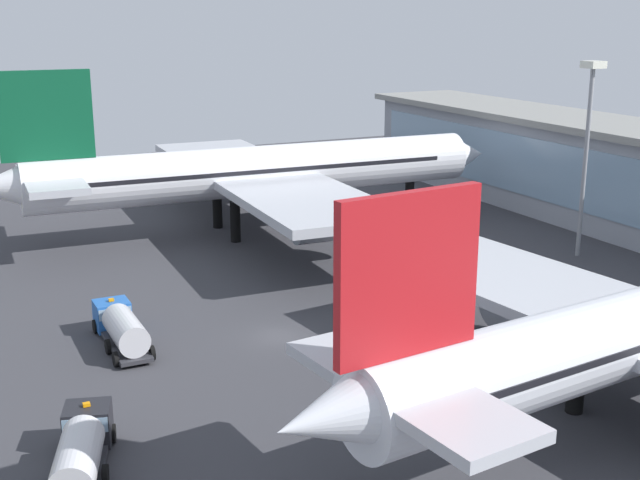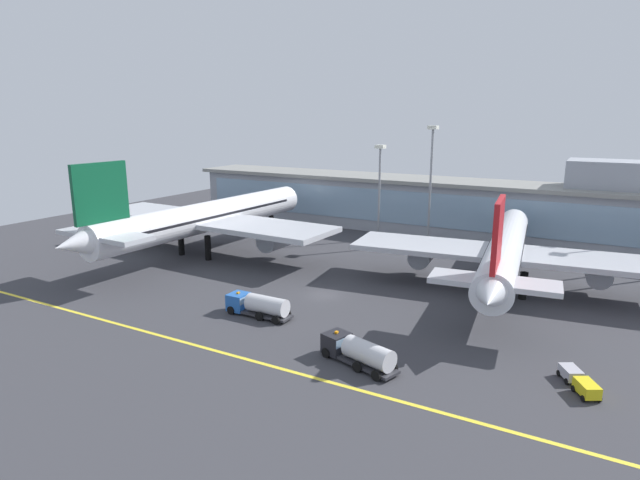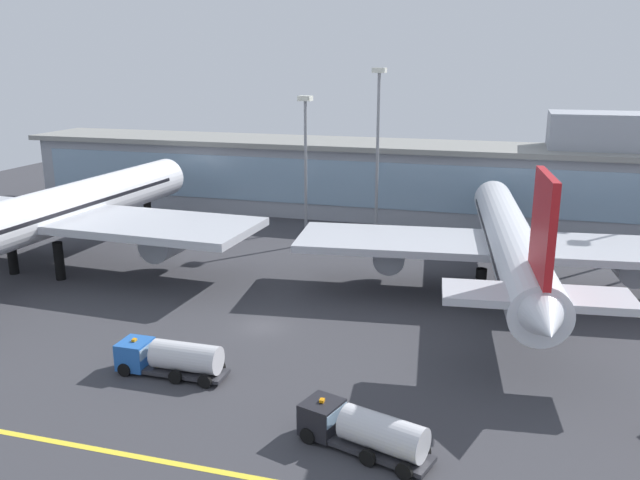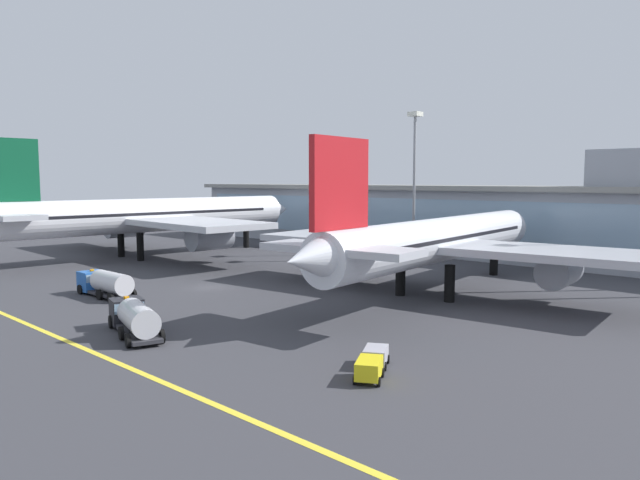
{
  "view_description": "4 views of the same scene",
  "coord_description": "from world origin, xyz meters",
  "px_view_note": "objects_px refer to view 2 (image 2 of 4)",
  "views": [
    {
      "loc": [
        55.08,
        -23.19,
        24.11
      ],
      "look_at": [
        -8.05,
        7.45,
        4.84
      ],
      "focal_mm": 46.72,
      "sensor_mm": 36.0,
      "label": 1
    },
    {
      "loc": [
        34.81,
        -63.15,
        25.3
      ],
      "look_at": [
        -7.94,
        13.11,
        4.58
      ],
      "focal_mm": 29.54,
      "sensor_mm": 36.0,
      "label": 2
    },
    {
      "loc": [
        21.38,
        -53.93,
        24.41
      ],
      "look_at": [
        3.62,
        7.23,
        6.92
      ],
      "focal_mm": 36.84,
      "sensor_mm": 36.0,
      "label": 3
    },
    {
      "loc": [
        57.95,
        -41.67,
        12.76
      ],
      "look_at": [
        7.54,
        11.34,
        5.39
      ],
      "focal_mm": 33.46,
      "sensor_mm": 36.0,
      "label": 4
    }
  ],
  "objects_px": {
    "airliner_near_right": "(505,251)",
    "apron_light_mast_west": "(380,177)",
    "airliner_near_left": "(207,218)",
    "baggage_tug_near": "(579,381)",
    "apron_light_mast_centre": "(431,168)",
    "fuel_tanker_truck": "(257,305)",
    "service_truck_far": "(357,350)"
  },
  "relations": [
    {
      "from": "service_truck_far",
      "to": "baggage_tug_near",
      "type": "bearing_deg",
      "value": -147.47
    },
    {
      "from": "airliner_near_left",
      "to": "apron_light_mast_centre",
      "type": "height_order",
      "value": "apron_light_mast_centre"
    },
    {
      "from": "apron_light_mast_west",
      "to": "fuel_tanker_truck",
      "type": "bearing_deg",
      "value": -86.04
    },
    {
      "from": "service_truck_far",
      "to": "apron_light_mast_centre",
      "type": "height_order",
      "value": "apron_light_mast_centre"
    },
    {
      "from": "fuel_tanker_truck",
      "to": "apron_light_mast_centre",
      "type": "distance_m",
      "value": 51.11
    },
    {
      "from": "airliner_near_left",
      "to": "apron_light_mast_west",
      "type": "bearing_deg",
      "value": -39.89
    },
    {
      "from": "fuel_tanker_truck",
      "to": "apron_light_mast_west",
      "type": "bearing_deg",
      "value": -86.09
    },
    {
      "from": "airliner_near_left",
      "to": "service_truck_far",
      "type": "relative_size",
      "value": 6.44
    },
    {
      "from": "fuel_tanker_truck",
      "to": "baggage_tug_near",
      "type": "bearing_deg",
      "value": 179.41
    },
    {
      "from": "fuel_tanker_truck",
      "to": "service_truck_far",
      "type": "bearing_deg",
      "value": 160.58
    },
    {
      "from": "airliner_near_right",
      "to": "apron_light_mast_west",
      "type": "xyz_separation_m",
      "value": [
        -29.03,
        21.18,
        7.21
      ]
    },
    {
      "from": "airliner_near_left",
      "to": "baggage_tug_near",
      "type": "bearing_deg",
      "value": -106.39
    },
    {
      "from": "airliner_near_right",
      "to": "service_truck_far",
      "type": "xyz_separation_m",
      "value": [
        -8.62,
        -32.3,
        -4.46
      ]
    },
    {
      "from": "airliner_near_left",
      "to": "baggage_tug_near",
      "type": "relative_size",
      "value": 10.77
    },
    {
      "from": "airliner_near_left",
      "to": "apron_light_mast_west",
      "type": "xyz_separation_m",
      "value": [
        23.54,
        25.98,
        6.39
      ]
    },
    {
      "from": "baggage_tug_near",
      "to": "apron_light_mast_west",
      "type": "distance_m",
      "value": 64.22
    },
    {
      "from": "airliner_near_left",
      "to": "fuel_tanker_truck",
      "type": "distance_m",
      "value": 34.77
    },
    {
      "from": "airliner_near_left",
      "to": "service_truck_far",
      "type": "bearing_deg",
      "value": -119.75
    },
    {
      "from": "baggage_tug_near",
      "to": "apron_light_mast_centre",
      "type": "bearing_deg",
      "value": -178.23
    },
    {
      "from": "apron_light_mast_west",
      "to": "apron_light_mast_centre",
      "type": "bearing_deg",
      "value": 6.85
    },
    {
      "from": "airliner_near_left",
      "to": "airliner_near_right",
      "type": "distance_m",
      "value": 52.8
    },
    {
      "from": "baggage_tug_near",
      "to": "service_truck_far",
      "type": "xyz_separation_m",
      "value": [
        -20.63,
        -5.66,
        0.72
      ]
    },
    {
      "from": "fuel_tanker_truck",
      "to": "airliner_near_left",
      "type": "bearing_deg",
      "value": -38.73
    },
    {
      "from": "baggage_tug_near",
      "to": "service_truck_far",
      "type": "relative_size",
      "value": 0.6
    },
    {
      "from": "airliner_near_right",
      "to": "apron_light_mast_centre",
      "type": "distance_m",
      "value": 30.69
    },
    {
      "from": "service_truck_far",
      "to": "apron_light_mast_centre",
      "type": "bearing_deg",
      "value": -62.35
    },
    {
      "from": "fuel_tanker_truck",
      "to": "apron_light_mast_west",
      "type": "xyz_separation_m",
      "value": [
        -3.28,
        47.46,
        11.67
      ]
    },
    {
      "from": "airliner_near_right",
      "to": "baggage_tug_near",
      "type": "height_order",
      "value": "airliner_near_right"
    },
    {
      "from": "service_truck_far",
      "to": "apron_light_mast_west",
      "type": "xyz_separation_m",
      "value": [
        -20.41,
        53.48,
        11.67
      ]
    },
    {
      "from": "apron_light_mast_centre",
      "to": "service_truck_far",
      "type": "bearing_deg",
      "value": -79.53
    },
    {
      "from": "fuel_tanker_truck",
      "to": "service_truck_far",
      "type": "distance_m",
      "value": 18.16
    },
    {
      "from": "baggage_tug_near",
      "to": "apron_light_mast_centre",
      "type": "height_order",
      "value": "apron_light_mast_centre"
    }
  ]
}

